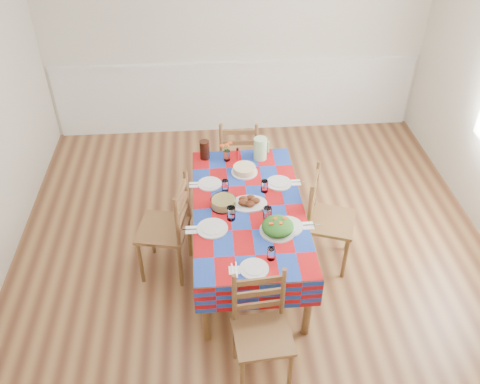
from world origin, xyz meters
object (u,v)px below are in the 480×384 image
object	(u,v)px
chair_near	(262,331)
chair_right	(326,220)
tea_pitcher	(205,150)
chair_far	(238,157)
dining_table	(248,213)
chair_left	(168,229)
meat_platter	(249,202)
green_pitcher	(260,149)

from	to	relation	value
chair_near	chair_right	bearing A→B (deg)	52.99
tea_pitcher	chair_far	world-z (taller)	chair_far
dining_table	chair_left	bearing A→B (deg)	-179.24
meat_platter	chair_right	xyz separation A→B (m)	(0.69, -0.01, -0.24)
meat_platter	chair_far	world-z (taller)	chair_far
green_pitcher	dining_table	bearing A→B (deg)	-103.91
meat_platter	chair_far	distance (m)	1.09
green_pitcher	chair_right	world-z (taller)	chair_right
chair_near	dining_table	bearing A→B (deg)	84.91
green_pitcher	chair_left	bearing A→B (deg)	-140.04
chair_far	chair_left	distance (m)	1.30
dining_table	chair_right	xyz separation A→B (m)	(0.69, 0.01, -0.14)
green_pitcher	chair_near	world-z (taller)	chair_near
dining_table	chair_left	xyz separation A→B (m)	(-0.69, -0.01, -0.12)
meat_platter	chair_near	bearing A→B (deg)	-90.41
green_pitcher	meat_platter	bearing A→B (deg)	-104.11
meat_platter	chair_right	bearing A→B (deg)	-1.09
chair_left	chair_right	world-z (taller)	chair_left
meat_platter	tea_pitcher	world-z (taller)	tea_pitcher
tea_pitcher	chair_far	distance (m)	0.58
green_pitcher	chair_far	distance (m)	0.53
dining_table	chair_far	xyz separation A→B (m)	(-0.00, 1.09, -0.15)
tea_pitcher	chair_left	size ratio (longest dim) A/B	0.19
chair_far	chair_left	size ratio (longest dim) A/B	0.94
dining_table	chair_right	bearing A→B (deg)	1.21
green_pitcher	chair_right	size ratio (longest dim) A/B	0.23
dining_table	chair_left	distance (m)	0.70
tea_pitcher	chair_right	distance (m)	1.31
dining_table	tea_pitcher	size ratio (longest dim) A/B	9.38
meat_platter	tea_pitcher	distance (m)	0.81
green_pitcher	tea_pitcher	world-z (taller)	green_pitcher
tea_pitcher	chair_right	size ratio (longest dim) A/B	0.20
meat_platter	chair_near	distance (m)	1.15
dining_table	green_pitcher	world-z (taller)	green_pitcher
chair_left	chair_near	bearing A→B (deg)	44.03
tea_pitcher	chair_left	bearing A→B (deg)	-113.99
dining_table	chair_near	size ratio (longest dim) A/B	1.93
chair_far	tea_pitcher	bearing A→B (deg)	46.84
chair_far	chair_left	bearing A→B (deg)	60.85
green_pitcher	chair_near	xyz separation A→B (m)	(-0.18, -1.81, -0.34)
chair_far	chair_left	xyz separation A→B (m)	(-0.69, -1.10, 0.03)
meat_platter	green_pitcher	bearing A→B (deg)	75.89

